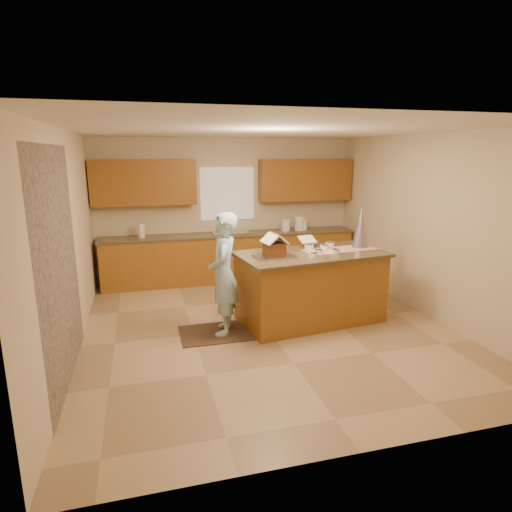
% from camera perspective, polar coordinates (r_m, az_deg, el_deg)
% --- Properties ---
extents(floor, '(5.50, 5.50, 0.00)m').
position_cam_1_polar(floor, '(6.21, 1.39, -9.37)').
color(floor, tan).
rests_on(floor, ground).
extents(ceiling, '(5.50, 5.50, 0.00)m').
position_cam_1_polar(ceiling, '(5.73, 1.55, 16.36)').
color(ceiling, silver).
rests_on(ceiling, floor).
extents(wall_back, '(5.50, 5.50, 0.00)m').
position_cam_1_polar(wall_back, '(8.46, -3.84, 6.23)').
color(wall_back, beige).
rests_on(wall_back, floor).
extents(wall_front, '(5.50, 5.50, 0.00)m').
position_cam_1_polar(wall_front, '(3.36, 14.93, -5.38)').
color(wall_front, beige).
rests_on(wall_front, floor).
extents(wall_left, '(5.50, 5.50, 0.00)m').
position_cam_1_polar(wall_left, '(5.66, -23.62, 1.53)').
color(wall_left, beige).
rests_on(wall_left, floor).
extents(wall_right, '(5.50, 5.50, 0.00)m').
position_cam_1_polar(wall_right, '(6.95, 21.69, 3.73)').
color(wall_right, beige).
rests_on(wall_right, floor).
extents(stone_accent, '(0.00, 2.50, 2.50)m').
position_cam_1_polar(stone_accent, '(4.90, -24.58, -1.45)').
color(stone_accent, gray).
rests_on(stone_accent, wall_left).
extents(window_curtain, '(1.05, 0.03, 1.00)m').
position_cam_1_polar(window_curtain, '(8.40, -3.84, 8.23)').
color(window_curtain, white).
rests_on(window_curtain, wall_back).
extents(back_counter_base, '(4.80, 0.60, 0.88)m').
position_cam_1_polar(back_counter_base, '(8.34, -3.34, -0.24)').
color(back_counter_base, '#9C6A20').
rests_on(back_counter_base, floor).
extents(back_counter_top, '(4.85, 0.63, 0.04)m').
position_cam_1_polar(back_counter_top, '(8.24, -3.39, 2.87)').
color(back_counter_top, brown).
rests_on(back_counter_top, back_counter_base).
extents(upper_cabinet_left, '(1.85, 0.35, 0.80)m').
position_cam_1_polar(upper_cabinet_left, '(8.08, -14.65, 9.40)').
color(upper_cabinet_left, brown).
rests_on(upper_cabinet_left, wall_back).
extents(upper_cabinet_right, '(1.85, 0.35, 0.80)m').
position_cam_1_polar(upper_cabinet_right, '(8.68, 6.58, 9.99)').
color(upper_cabinet_right, brown).
rests_on(upper_cabinet_right, wall_back).
extents(sink, '(0.70, 0.45, 0.12)m').
position_cam_1_polar(sink, '(8.25, -3.39, 2.80)').
color(sink, silver).
rests_on(sink, back_counter_top).
extents(faucet, '(0.03, 0.03, 0.28)m').
position_cam_1_polar(faucet, '(8.39, -3.65, 4.16)').
color(faucet, silver).
rests_on(faucet, back_counter_top).
extents(island_base, '(2.12, 1.26, 0.98)m').
position_cam_1_polar(island_base, '(6.34, 7.21, -4.27)').
color(island_base, '#9C6A20').
rests_on(island_base, floor).
extents(island_top, '(2.22, 1.36, 0.04)m').
position_cam_1_polar(island_top, '(6.20, 7.35, 0.25)').
color(island_top, brown).
rests_on(island_top, island_base).
extents(table_runner, '(1.16, 0.54, 0.01)m').
position_cam_1_polar(table_runner, '(6.46, 11.23, 0.85)').
color(table_runner, '#A2250B').
rests_on(table_runner, island_top).
extents(baking_tray, '(0.56, 0.44, 0.03)m').
position_cam_1_polar(baking_tray, '(5.87, 2.43, -0.05)').
color(baking_tray, silver).
rests_on(baking_tray, island_top).
extents(cookbook, '(0.27, 0.22, 0.11)m').
position_cam_1_polar(cookbook, '(6.62, 6.82, 2.18)').
color(cookbook, white).
rests_on(cookbook, island_top).
extents(tinsel_tree, '(0.28, 0.28, 0.61)m').
position_cam_1_polar(tinsel_tree, '(6.65, 13.72, 3.76)').
color(tinsel_tree, '#B1B1BD').
rests_on(tinsel_tree, island_top).
extents(rug, '(1.12, 0.73, 0.01)m').
position_cam_1_polar(rug, '(6.03, -4.63, -10.06)').
color(rug, black).
rests_on(rug, floor).
extents(boy, '(0.54, 0.68, 1.65)m').
position_cam_1_polar(boy, '(5.76, -4.30, -2.40)').
color(boy, '#ABDCF2').
rests_on(boy, rug).
extents(canister_a, '(0.17, 0.17, 0.24)m').
position_cam_1_polar(canister_a, '(8.51, 3.97, 4.14)').
color(canister_a, white).
rests_on(canister_a, back_counter_top).
extents(canister_b, '(0.19, 0.19, 0.28)m').
position_cam_1_polar(canister_b, '(8.60, 5.78, 4.35)').
color(canister_b, white).
rests_on(canister_b, back_counter_top).
extents(canister_c, '(0.15, 0.15, 0.22)m').
position_cam_1_polar(canister_c, '(8.64, 6.32, 4.16)').
color(canister_c, white).
rests_on(canister_c, back_counter_top).
extents(paper_towel, '(0.12, 0.12, 0.26)m').
position_cam_1_polar(paper_towel, '(8.05, -14.98, 3.27)').
color(paper_towel, white).
rests_on(paper_towel, back_counter_top).
extents(gingerbread_house, '(0.34, 0.35, 0.31)m').
position_cam_1_polar(gingerbread_house, '(5.84, 2.44, 1.21)').
color(gingerbread_house, '#582C17').
rests_on(gingerbread_house, baking_tray).
extents(candy_bowls, '(0.92, 0.74, 0.06)m').
position_cam_1_polar(candy_bowls, '(6.31, 8.00, 0.94)').
color(candy_bowls, green).
rests_on(candy_bowls, island_top).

